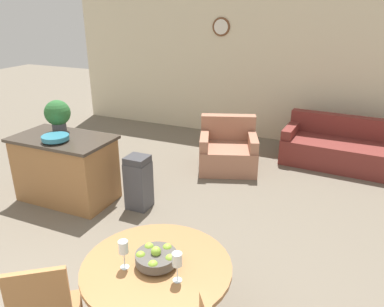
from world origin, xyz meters
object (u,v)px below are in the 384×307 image
(fruit_bowl, at_px, (156,257))
(armchair, at_px, (228,151))
(wine_glass_left, at_px, (123,248))
(wine_glass_right, at_px, (177,261))
(potted_plant, at_px, (58,114))
(trash_bin, at_px, (139,183))
(kitchen_island, at_px, (66,168))
(dining_table, at_px, (157,284))
(teal_bowl, at_px, (55,138))
(couch, at_px, (351,151))

(fruit_bowl, bearing_deg, armchair, 100.22)
(wine_glass_left, xyz_separation_m, wine_glass_right, (0.40, 0.03, 0.00))
(fruit_bowl, distance_m, potted_plant, 3.06)
(fruit_bowl, bearing_deg, trash_bin, 125.39)
(wine_glass_left, height_order, kitchen_island, wine_glass_left)
(dining_table, bearing_deg, wine_glass_right, -22.17)
(teal_bowl, height_order, trash_bin, teal_bowl)
(fruit_bowl, relative_size, wine_glass_left, 1.36)
(teal_bowl, distance_m, armchair, 2.70)
(dining_table, height_order, fruit_bowl, fruit_bowl)
(armchair, bearing_deg, potted_plant, -156.68)
(kitchen_island, bearing_deg, armchair, 48.99)
(dining_table, xyz_separation_m, wine_glass_left, (-0.20, -0.11, 0.33))
(dining_table, height_order, wine_glass_right, wine_glass_right)
(fruit_bowl, bearing_deg, wine_glass_right, -22.20)
(wine_glass_left, relative_size, armchair, 0.20)
(dining_table, bearing_deg, armchair, 100.23)
(kitchen_island, height_order, potted_plant, potted_plant)
(wine_glass_left, height_order, teal_bowl, teal_bowl)
(teal_bowl, bearing_deg, trash_bin, 19.66)
(fruit_bowl, relative_size, couch, 0.14)
(potted_plant, height_order, trash_bin, potted_plant)
(teal_bowl, relative_size, armchair, 0.30)
(armchair, bearing_deg, dining_table, -99.89)
(dining_table, distance_m, teal_bowl, 2.69)
(kitchen_island, height_order, teal_bowl, teal_bowl)
(kitchen_island, xyz_separation_m, trash_bin, (1.02, 0.19, -0.09))
(wine_glass_left, distance_m, armchair, 3.71)
(wine_glass_left, bearing_deg, couch, 72.74)
(dining_table, bearing_deg, potted_plant, 144.36)
(teal_bowl, relative_size, couch, 0.15)
(fruit_bowl, distance_m, teal_bowl, 2.67)
(fruit_bowl, height_order, wine_glass_left, wine_glass_left)
(kitchen_island, bearing_deg, trash_bin, 10.42)
(wine_glass_right, xyz_separation_m, armchair, (-0.84, 3.60, -0.64))
(trash_bin, bearing_deg, dining_table, -54.60)
(couch, bearing_deg, teal_bowl, -136.19)
(dining_table, bearing_deg, couch, 74.67)
(wine_glass_right, height_order, potted_plant, potted_plant)
(fruit_bowl, height_order, potted_plant, potted_plant)
(dining_table, relative_size, couch, 0.50)
(armchair, bearing_deg, teal_bowl, -148.05)
(fruit_bowl, distance_m, wine_glass_left, 0.25)
(armchair, bearing_deg, wine_glass_left, -103.22)
(teal_bowl, distance_m, couch, 4.57)
(teal_bowl, bearing_deg, fruit_bowl, -32.80)
(wine_glass_left, height_order, wine_glass_right, same)
(dining_table, xyz_separation_m, fruit_bowl, (-0.00, 0.00, 0.24))
(fruit_bowl, bearing_deg, potted_plant, 144.36)
(couch, bearing_deg, armchair, -151.33)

